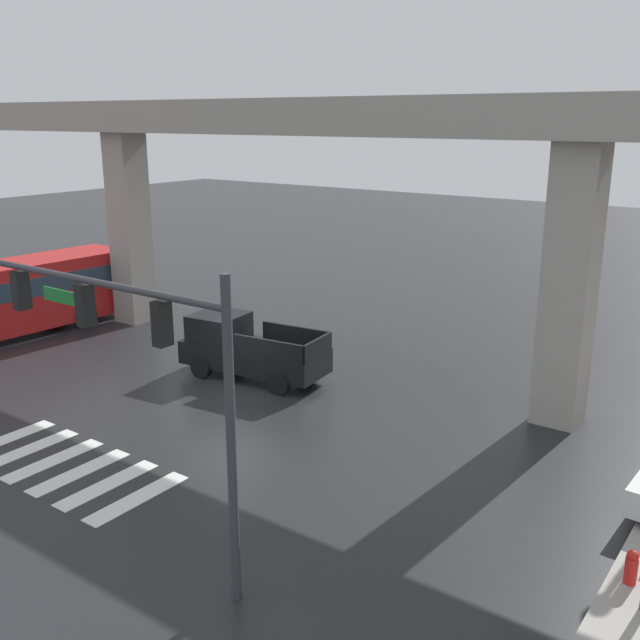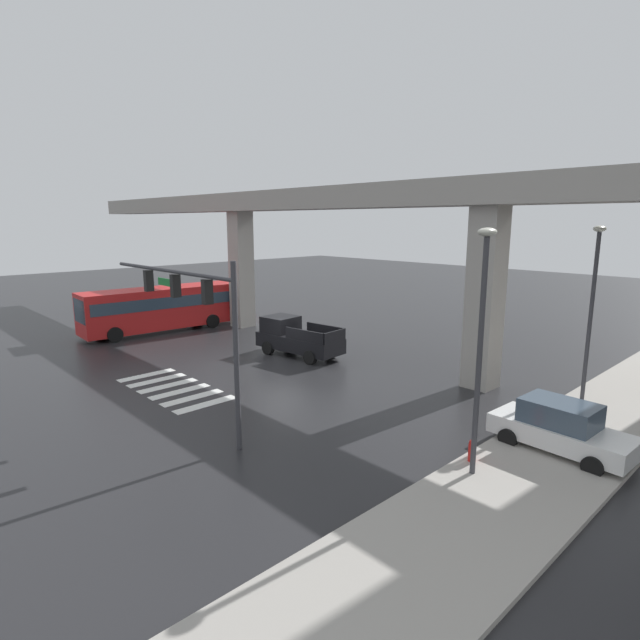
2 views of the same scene
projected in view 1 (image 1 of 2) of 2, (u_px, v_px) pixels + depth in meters
ground_plane at (228, 394)px, 23.28m from camera, size 120.00×120.00×0.00m
crosswalk_stripes at (66, 466)px, 18.50m from camera, size 6.05×2.80×0.01m
elevated_overpass at (304, 138)px, 24.34m from camera, size 59.21×2.20×9.27m
pickup_truck at (247, 349)px, 24.67m from camera, size 5.28×2.51×2.08m
city_bus at (0, 296)px, 28.83m from camera, size 3.20×10.92×2.99m
traffic_signal_mast at (125, 341)px, 13.70m from camera, size 8.69×0.32×6.20m
fire_hydrant at (631, 570)px, 13.57m from camera, size 0.24×0.24×0.85m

